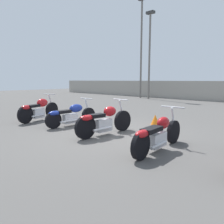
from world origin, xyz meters
name	(u,v)px	position (x,y,z in m)	size (l,w,h in m)	color
ground_plane	(110,134)	(0.00, 0.00, 0.00)	(60.00, 60.00, 0.00)	#514F4C
light_pole_left	(141,41)	(-7.42, 11.44, 4.97)	(0.70, 0.35, 8.55)	slate
light_pole_right	(150,48)	(-6.27, 11.04, 4.22)	(0.70, 0.35, 7.11)	slate
motorcycle_slot_0	(39,109)	(-3.53, -0.40, 0.45)	(0.83, 2.00, 1.03)	black
motorcycle_slot_1	(71,115)	(-1.81, -0.10, 0.39)	(0.67, 2.05, 0.94)	black
motorcycle_slot_2	(104,121)	(-0.02, -0.20, 0.42)	(0.61, 2.09, 1.01)	black
motorcycle_slot_3	(158,134)	(1.89, -0.39, 0.39)	(0.60, 2.12, 0.95)	black
traffic_cone_near	(155,120)	(0.22, 2.10, 0.18)	(0.31, 0.31, 0.37)	orange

